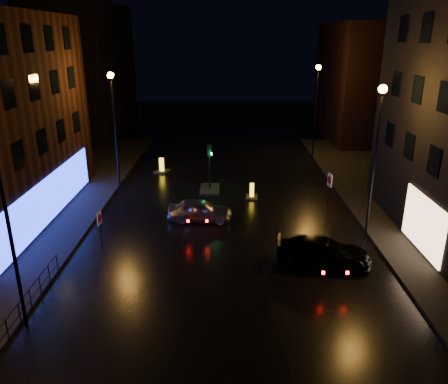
% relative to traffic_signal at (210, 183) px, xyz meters
% --- Properties ---
extents(ground, '(120.00, 120.00, 0.00)m').
position_rel_traffic_signal_xyz_m(ground, '(1.20, -14.00, -0.50)').
color(ground, black).
rests_on(ground, ground).
extents(building_far_left, '(8.00, 16.00, 14.00)m').
position_rel_traffic_signal_xyz_m(building_far_left, '(-14.80, 21.00, 6.50)').
color(building_far_left, black).
rests_on(building_far_left, ground).
extents(building_far_right, '(8.00, 14.00, 12.00)m').
position_rel_traffic_signal_xyz_m(building_far_right, '(16.20, 18.00, 5.50)').
color(building_far_right, black).
rests_on(building_far_right, ground).
extents(street_lamp_lnear, '(0.44, 0.44, 8.37)m').
position_rel_traffic_signal_xyz_m(street_lamp_lnear, '(-6.60, -16.00, 5.06)').
color(street_lamp_lnear, black).
rests_on(street_lamp_lnear, ground).
extents(street_lamp_lfar, '(0.44, 0.44, 8.37)m').
position_rel_traffic_signal_xyz_m(street_lamp_lfar, '(-6.60, -0.00, 5.06)').
color(street_lamp_lfar, black).
rests_on(street_lamp_lfar, ground).
extents(street_lamp_rnear, '(0.44, 0.44, 8.37)m').
position_rel_traffic_signal_xyz_m(street_lamp_rnear, '(9.00, -8.00, 5.06)').
color(street_lamp_rnear, black).
rests_on(street_lamp_rnear, ground).
extents(street_lamp_rfar, '(0.44, 0.44, 8.37)m').
position_rel_traffic_signal_xyz_m(street_lamp_rfar, '(9.00, 8.00, 5.06)').
color(street_lamp_rfar, black).
rests_on(street_lamp_rfar, ground).
extents(traffic_signal, '(1.40, 2.40, 3.45)m').
position_rel_traffic_signal_xyz_m(traffic_signal, '(0.00, 0.00, 0.00)').
color(traffic_signal, black).
rests_on(traffic_signal, ground).
extents(guard_railing, '(0.05, 6.04, 1.00)m').
position_rel_traffic_signal_xyz_m(guard_railing, '(-6.80, -15.00, 0.24)').
color(guard_railing, black).
rests_on(guard_railing, ground).
extents(silver_hatchback, '(3.92, 1.69, 1.32)m').
position_rel_traffic_signal_xyz_m(silver_hatchback, '(-0.41, -5.62, 0.16)').
color(silver_hatchback, '#B5B6BD').
rests_on(silver_hatchback, ground).
extents(dark_sedan, '(4.85, 2.43, 1.35)m').
position_rel_traffic_signal_xyz_m(dark_sedan, '(5.93, -11.10, 0.17)').
color(dark_sedan, black).
rests_on(dark_sedan, ground).
extents(bollard_near, '(0.90, 1.27, 1.06)m').
position_rel_traffic_signal_xyz_m(bollard_near, '(2.98, -1.71, -0.27)').
color(bollard_near, black).
rests_on(bollard_near, ground).
extents(bollard_far, '(1.37, 1.62, 1.20)m').
position_rel_traffic_signal_xyz_m(bollard_far, '(-4.12, 4.37, -0.24)').
color(bollard_far, black).
rests_on(bollard_far, ground).
extents(road_sign_left, '(0.12, 0.51, 2.10)m').
position_rel_traffic_signal_xyz_m(road_sign_left, '(-5.37, -9.50, 1.07)').
color(road_sign_left, black).
rests_on(road_sign_left, ground).
extents(road_sign_right, '(0.17, 0.62, 2.56)m').
position_rel_traffic_signal_xyz_m(road_sign_right, '(7.70, -4.22, 1.42)').
color(road_sign_right, black).
rests_on(road_sign_right, ground).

